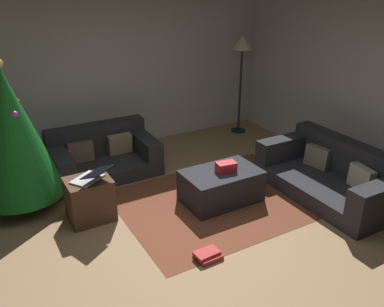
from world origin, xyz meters
The scene contains 13 objects.
ground_plane centered at (0.00, 0.00, 0.00)m, with size 6.40×6.40×0.00m, color #93704C.
rear_partition centered at (0.00, 3.14, 1.30)m, with size 6.40×0.12×2.60m, color #BCB7B2.
couch_left centered at (-0.23, 2.25, 0.26)m, with size 1.51×0.94×0.69m.
couch_right centered at (2.25, 0.07, 0.26)m, with size 1.01×1.90×0.69m.
ottoman centered at (0.83, 0.65, 0.21)m, with size 0.99×0.63×0.43m, color #26262B.
gift_box centered at (0.87, 0.62, 0.49)m, with size 0.25×0.15×0.13m, color red.
tv_remote centered at (1.01, 0.69, 0.44)m, with size 0.05×0.16×0.02m, color black.
christmas_tree centered at (-1.43, 1.79, 0.99)m, with size 1.07×1.07×1.88m.
side_table centered at (-0.78, 1.07, 0.26)m, with size 0.52×0.44×0.53m, color #4C3323.
laptop centered at (-0.75, 1.02, 0.59)m, with size 0.53×0.54×0.19m.
book_stack centered at (0.05, -0.28, 0.04)m, with size 0.28×0.23×0.08m.
corner_lamp centered at (2.56, 2.65, 1.52)m, with size 0.36×0.36×1.77m.
area_rug centered at (0.83, 0.65, 0.00)m, with size 2.60×2.00×0.01m, color brown.
Camera 1 is at (-1.82, -3.20, 2.73)m, focal length 37.90 mm.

